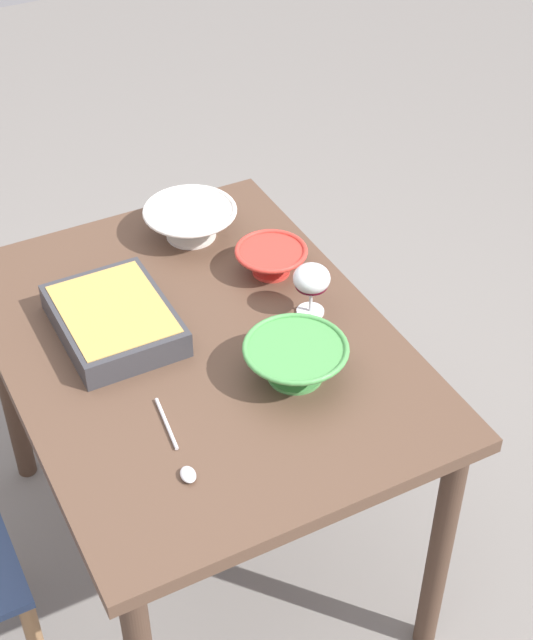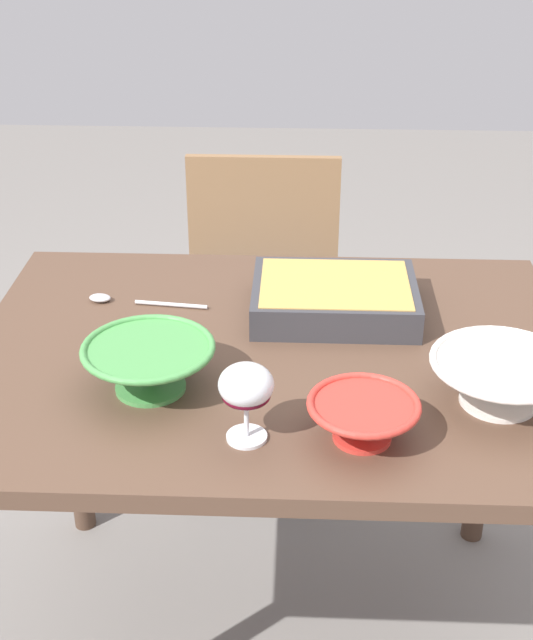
% 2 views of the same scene
% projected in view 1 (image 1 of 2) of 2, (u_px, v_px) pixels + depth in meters
% --- Properties ---
extents(ground_plane, '(8.00, 8.00, 0.00)m').
position_uv_depth(ground_plane, '(210.00, 547.00, 2.63)').
color(ground_plane, gray).
extents(dining_table, '(1.12, 0.84, 0.75)m').
position_uv_depth(dining_table, '(199.00, 372.00, 2.21)').
color(dining_table, brown).
rests_on(dining_table, ground_plane).
extents(wine_glass, '(0.09, 0.09, 0.13)m').
position_uv_depth(wine_glass, '(311.00, 281.00, 2.16)').
color(wine_glass, white).
rests_on(wine_glass, dining_table).
extents(casserole_dish, '(0.32, 0.24, 0.07)m').
position_uv_depth(casserole_dish, '(114.00, 318.00, 2.15)').
color(casserole_dish, '#38383D').
rests_on(casserole_dish, dining_table).
extents(mixing_bowl, '(0.23, 0.23, 0.09)m').
position_uv_depth(mixing_bowl, '(295.00, 359.00, 2.03)').
color(mixing_bowl, '#4C994C').
rests_on(mixing_bowl, dining_table).
extents(small_bowl, '(0.24, 0.24, 0.08)m').
position_uv_depth(small_bowl, '(190.00, 221.00, 2.43)').
color(small_bowl, white).
rests_on(small_bowl, dining_table).
extents(serving_bowl, '(0.18, 0.18, 0.07)m').
position_uv_depth(serving_bowl, '(271.00, 259.00, 2.32)').
color(serving_bowl, red).
rests_on(serving_bowl, dining_table).
extents(serving_spoon, '(0.24, 0.05, 0.01)m').
position_uv_depth(serving_spoon, '(180.00, 457.00, 1.87)').
color(serving_spoon, silver).
rests_on(serving_spoon, dining_table).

